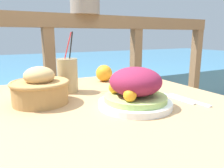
{
  "coord_description": "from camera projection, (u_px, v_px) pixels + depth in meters",
  "views": [
    {
      "loc": [
        -0.31,
        -0.66,
        0.98
      ],
      "look_at": [
        0.05,
        0.01,
        0.81
      ],
      "focal_mm": 35.0,
      "sensor_mm": 36.0,
      "label": 1
    }
  ],
  "objects": [
    {
      "name": "knife",
      "position": [
        189.0,
        100.0,
        0.78
      ],
      "size": [
        0.02,
        0.18,
        0.0
      ],
      "color": "silver",
      "rests_on": "patio_table"
    },
    {
      "name": "salad_plate",
      "position": [
        135.0,
        90.0,
        0.71
      ],
      "size": [
        0.24,
        0.24,
        0.13
      ],
      "color": "white",
      "rests_on": "patio_table"
    },
    {
      "name": "sea_backdrop",
      "position": [
        19.0,
        79.0,
        3.71
      ],
      "size": [
        12.0,
        4.0,
        0.51
      ],
      "color": "teal",
      "rests_on": "ground_plane"
    },
    {
      "name": "bread_basket",
      "position": [
        40.0,
        88.0,
        0.74
      ],
      "size": [
        0.2,
        0.2,
        0.13
      ],
      "color": "#AD7F47",
      "rests_on": "patio_table"
    },
    {
      "name": "drink_glass",
      "position": [
        67.0,
        75.0,
        0.89
      ],
      "size": [
        0.08,
        0.08,
        0.24
      ],
      "color": "tan",
      "rests_on": "patio_table"
    },
    {
      "name": "railing_fence",
      "position": [
        50.0,
        69.0,
        1.44
      ],
      "size": [
        2.8,
        0.08,
        1.12
      ],
      "color": "brown",
      "rests_on": "ground_plane"
    },
    {
      "name": "patio_table",
      "position": [
        101.0,
        131.0,
        0.78
      ],
      "size": [
        0.93,
        0.94,
        0.75
      ],
      "color": "tan",
      "rests_on": "ground_plane"
    },
    {
      "name": "orange_near_basket",
      "position": [
        104.0,
        73.0,
        1.11
      ],
      "size": [
        0.08,
        0.08,
        0.08
      ],
      "color": "orange",
      "rests_on": "patio_table"
    },
    {
      "name": "fork",
      "position": [
        175.0,
        98.0,
        0.81
      ],
      "size": [
        0.03,
        0.18,
        0.0
      ],
      "color": "silver",
      "rests_on": "patio_table"
    }
  ]
}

